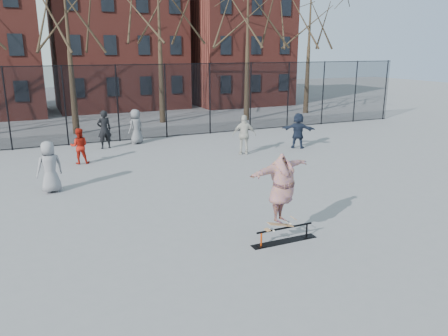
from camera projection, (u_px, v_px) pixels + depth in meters
name	position (u px, v px, depth m)	size (l,w,h in m)	color
ground	(260.00, 223.00, 12.36)	(100.00, 100.00, 0.00)	slate
skate_rail	(284.00, 236.00, 11.13)	(1.82, 0.28, 0.40)	black
skateboard	(281.00, 226.00, 11.00)	(0.76, 0.18, 0.09)	#A37241
skater	(282.00, 192.00, 10.76)	(2.15, 0.59, 1.75)	#6C3C96
bystander_grey	(50.00, 167.00, 14.79)	(0.87, 0.57, 1.79)	slate
bystander_black	(104.00, 130.00, 21.31)	(0.69, 0.45, 1.89)	black
bystander_red	(79.00, 146.00, 18.53)	(0.74, 0.58, 1.53)	#9E180E
bystander_white	(244.00, 135.00, 20.13)	(1.08, 0.45, 1.84)	#B9B6AC
bystander_navy	(298.00, 131.00, 21.42)	(1.63, 0.52, 1.76)	#192133
bystander_extra	(136.00, 127.00, 22.40)	(0.87, 0.57, 1.78)	#5B5C60
fence	(144.00, 101.00, 23.26)	(34.03, 0.07, 4.00)	black
tree_row	(118.00, 2.00, 25.41)	(33.66, 7.46, 10.67)	black
rowhouses	(110.00, 31.00, 33.93)	(29.00, 7.00, 13.00)	#5C241E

